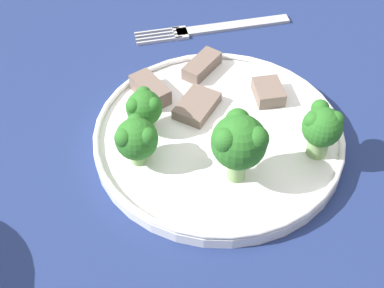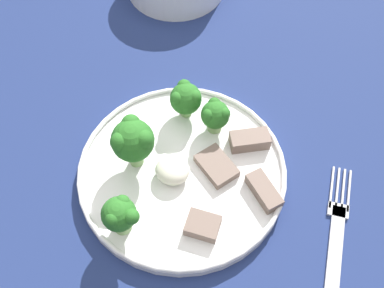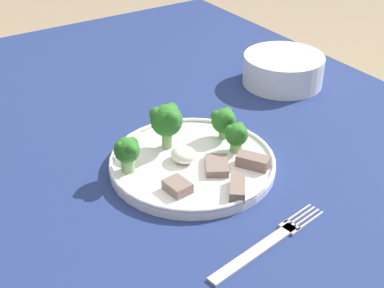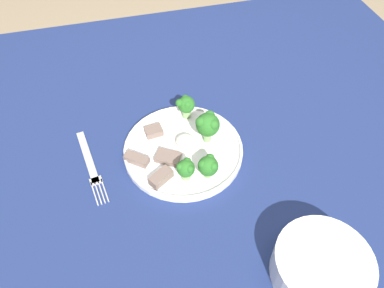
% 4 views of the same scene
% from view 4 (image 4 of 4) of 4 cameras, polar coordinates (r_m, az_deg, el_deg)
% --- Properties ---
extents(ground_plane, '(8.00, 8.00, 0.00)m').
position_cam_4_polar(ground_plane, '(1.46, 0.05, -18.81)').
color(ground_plane, '#9E896B').
extents(table, '(1.34, 1.04, 0.75)m').
position_cam_4_polar(table, '(0.88, 0.09, -2.72)').
color(table, navy).
rests_on(table, ground_plane).
extents(dinner_plate, '(0.25, 0.25, 0.02)m').
position_cam_4_polar(dinner_plate, '(0.78, -1.34, -0.85)').
color(dinner_plate, white).
rests_on(dinner_plate, table).
extents(fork, '(0.05, 0.20, 0.00)m').
position_cam_4_polar(fork, '(0.79, -15.20, -2.98)').
color(fork, '#B2B2B7').
rests_on(fork, table).
extents(cream_bowl, '(0.15, 0.15, 0.06)m').
position_cam_4_polar(cream_bowl, '(0.66, 19.02, -17.37)').
color(cream_bowl, white).
rests_on(cream_bowl, table).
extents(broccoli_floret_near_rim_left, '(0.04, 0.04, 0.05)m').
position_cam_4_polar(broccoli_floret_near_rim_left, '(0.82, -1.17, 5.93)').
color(broccoli_floret_near_rim_left, '#7FA866').
rests_on(broccoli_floret_near_rim_left, dinner_plate).
extents(broccoli_floret_center_left, '(0.05, 0.05, 0.07)m').
position_cam_4_polar(broccoli_floret_center_left, '(0.76, 2.42, 3.00)').
color(broccoli_floret_center_left, '#7FA866').
rests_on(broccoli_floret_center_left, dinner_plate).
extents(broccoli_floret_back_left, '(0.04, 0.04, 0.05)m').
position_cam_4_polar(broccoli_floret_back_left, '(0.71, -0.96, -3.74)').
color(broccoli_floret_back_left, '#7FA866').
rests_on(broccoli_floret_back_left, dinner_plate).
extents(broccoli_floret_front_left, '(0.04, 0.04, 0.05)m').
position_cam_4_polar(broccoli_floret_front_left, '(0.71, 2.53, -3.32)').
color(broccoli_floret_front_left, '#7FA866').
rests_on(broccoli_floret_front_left, dinner_plate).
extents(meat_slice_front_slice, '(0.06, 0.05, 0.01)m').
position_cam_4_polar(meat_slice_front_slice, '(0.76, -3.68, -2.03)').
color(meat_slice_front_slice, '#756056').
rests_on(meat_slice_front_slice, dinner_plate).
extents(meat_slice_middle_slice, '(0.04, 0.03, 0.01)m').
position_cam_4_polar(meat_slice_middle_slice, '(0.80, -5.85, 1.96)').
color(meat_slice_middle_slice, '#756056').
rests_on(meat_slice_middle_slice, dinner_plate).
extents(meat_slice_rear_slice, '(0.05, 0.04, 0.02)m').
position_cam_4_polar(meat_slice_rear_slice, '(0.72, -4.75, -5.09)').
color(meat_slice_rear_slice, '#756056').
rests_on(meat_slice_rear_slice, dinner_plate).
extents(meat_slice_edge_slice, '(0.05, 0.05, 0.01)m').
position_cam_4_polar(meat_slice_edge_slice, '(0.76, -8.43, -2.30)').
color(meat_slice_edge_slice, '#756056').
rests_on(meat_slice_edge_slice, dinner_plate).
extents(sauce_dollop, '(0.04, 0.04, 0.02)m').
position_cam_4_polar(sauce_dollop, '(0.78, -1.01, 0.52)').
color(sauce_dollop, silver).
rests_on(sauce_dollop, dinner_plate).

